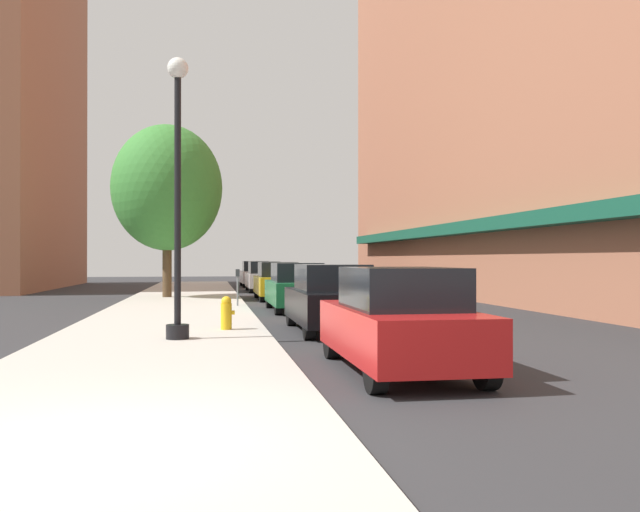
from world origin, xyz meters
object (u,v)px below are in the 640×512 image
(car_green, at_px, (296,288))
(car_yellow, at_px, (277,281))
(car_red, at_px, (399,321))
(car_silver, at_px, (255,274))
(lamppost, at_px, (178,192))
(fire_hydrant, at_px, (226,313))
(tree_near, at_px, (167,188))
(car_white, at_px, (264,277))
(parking_meter_near, at_px, (238,283))
(car_black, at_px, (331,299))

(car_green, relative_size, car_yellow, 1.00)
(car_red, height_order, car_yellow, same)
(car_yellow, relative_size, car_silver, 1.00)
(lamppost, bearing_deg, fire_hydrant, 58.16)
(lamppost, distance_m, car_silver, 29.34)
(tree_near, distance_m, car_white, 8.97)
(fire_hydrant, xyz_separation_m, tree_near, (-2.22, 14.08, 4.41))
(parking_meter_near, distance_m, car_red, 13.92)
(car_green, height_order, car_white, same)
(fire_hydrant, bearing_deg, car_red, -66.10)
(car_yellow, distance_m, car_white, 7.32)
(car_yellow, bearing_deg, car_green, -88.43)
(car_red, height_order, car_white, same)
(tree_near, distance_m, car_green, 9.67)
(car_red, xyz_separation_m, car_silver, (0.00, 33.08, 0.00))
(lamppost, xyz_separation_m, car_green, (3.61, 8.46, -2.39))
(tree_near, distance_m, car_yellow, 6.38)
(tree_near, height_order, car_yellow, tree_near)
(fire_hydrant, distance_m, car_green, 7.23)
(car_black, relative_size, car_white, 1.00)
(fire_hydrant, distance_m, car_white, 20.62)
(car_red, bearing_deg, car_black, 91.44)
(fire_hydrant, xyz_separation_m, parking_meter_near, (0.61, 8.01, 0.43))
(car_silver, bearing_deg, fire_hydrant, -93.34)
(car_red, height_order, car_black, same)
(lamppost, distance_m, fire_hydrant, 3.35)
(car_red, xyz_separation_m, car_black, (0.00, 5.93, 0.00))
(car_red, distance_m, car_yellow, 18.91)
(car_yellow, bearing_deg, car_silver, 91.57)
(car_white, bearing_deg, fire_hydrant, -99.27)
(lamppost, relative_size, car_black, 1.37)
(tree_near, bearing_deg, parking_meter_near, -64.99)
(car_yellow, bearing_deg, tree_near, 170.51)
(parking_meter_near, bearing_deg, car_white, 81.10)
(car_red, bearing_deg, parking_meter_near, 99.50)
(lamppost, xyz_separation_m, car_silver, (3.61, 29.02, -2.39))
(lamppost, relative_size, car_white, 1.37)
(lamppost, xyz_separation_m, parking_meter_near, (1.66, 9.72, -2.25))
(fire_hydrant, relative_size, car_white, 0.18)
(car_black, bearing_deg, car_yellow, 89.29)
(car_red, relative_size, car_black, 1.00)
(fire_hydrant, height_order, tree_near, tree_near)
(car_yellow, height_order, car_silver, same)
(car_red, relative_size, car_yellow, 1.00)
(fire_hydrant, distance_m, parking_meter_near, 8.05)
(car_black, bearing_deg, car_white, 89.29)
(lamppost, xyz_separation_m, car_yellow, (3.61, 14.85, -2.39))
(lamppost, height_order, car_green, lamppost)
(car_yellow, xyz_separation_m, car_silver, (0.00, 14.17, 0.00))
(car_red, height_order, car_green, same)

